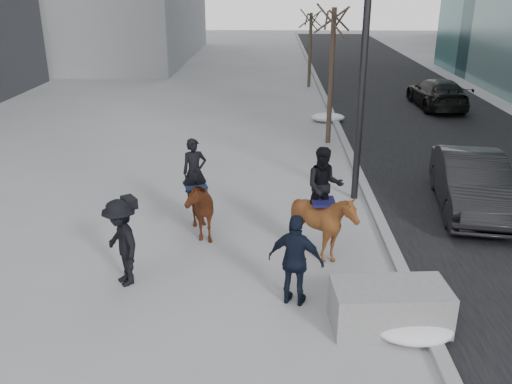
{
  "coord_description": "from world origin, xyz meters",
  "views": [
    {
      "loc": [
        0.3,
        -9.2,
        5.55
      ],
      "look_at": [
        0.0,
        1.2,
        1.5
      ],
      "focal_mm": 38.0,
      "sensor_mm": 36.0,
      "label": 1
    }
  ],
  "objects_px": {
    "mounted_left": "(195,200)",
    "mounted_right": "(323,216)",
    "planter": "(389,307)",
    "car_near": "(471,183)"
  },
  "relations": [
    {
      "from": "mounted_left",
      "to": "mounted_right",
      "type": "bearing_deg",
      "value": -21.48
    },
    {
      "from": "planter",
      "to": "mounted_right",
      "type": "relative_size",
      "value": 0.8
    },
    {
      "from": "planter",
      "to": "mounted_left",
      "type": "distance_m",
      "value": 5.24
    },
    {
      "from": "car_near",
      "to": "mounted_right",
      "type": "distance_m",
      "value": 4.91
    },
    {
      "from": "car_near",
      "to": "mounted_right",
      "type": "relative_size",
      "value": 1.83
    },
    {
      "from": "mounted_left",
      "to": "mounted_right",
      "type": "relative_size",
      "value": 0.93
    },
    {
      "from": "planter",
      "to": "mounted_right",
      "type": "distance_m",
      "value": 2.71
    },
    {
      "from": "planter",
      "to": "mounted_right",
      "type": "xyz_separation_m",
      "value": [
        -0.94,
        2.47,
        0.59
      ]
    },
    {
      "from": "car_near",
      "to": "mounted_right",
      "type": "xyz_separation_m",
      "value": [
        -4.05,
        -2.77,
        0.24
      ]
    },
    {
      "from": "mounted_left",
      "to": "mounted_right",
      "type": "xyz_separation_m",
      "value": [
        2.85,
        -1.12,
        0.13
      ]
    }
  ]
}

